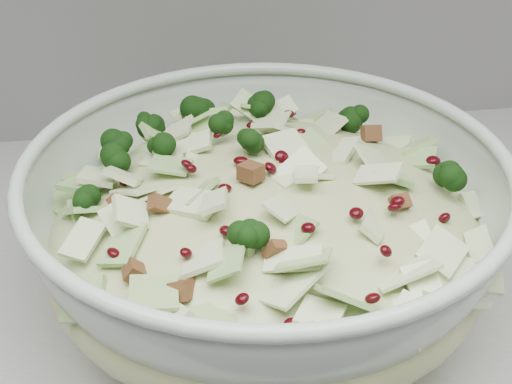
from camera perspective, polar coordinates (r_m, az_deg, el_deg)
The scene contains 2 objects.
mixing_bowl at distance 0.62m, azimuth 0.79°, elevation -3.50°, with size 0.48×0.48×0.16m.
salad at distance 0.60m, azimuth 0.80°, elevation -1.47°, with size 0.40×0.40×0.16m.
Camera 1 is at (0.48, 1.11, 1.35)m, focal length 50.00 mm.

